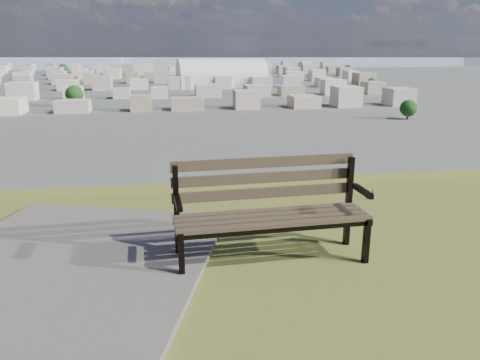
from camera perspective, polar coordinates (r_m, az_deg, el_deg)
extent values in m
cube|color=#483A29|center=(4.55, 4.58, -5.45)|extent=(1.96, 0.17, 0.04)
cube|color=#483A29|center=(4.67, 4.14, -4.88)|extent=(1.96, 0.17, 0.04)
cube|color=#483A29|center=(4.79, 3.72, -4.33)|extent=(1.96, 0.17, 0.04)
cube|color=#483A29|center=(4.91, 3.32, -3.80)|extent=(1.96, 0.17, 0.04)
cube|color=#483A29|center=(4.93, 3.09, -1.56)|extent=(1.96, 0.12, 0.11)
cube|color=#483A29|center=(4.91, 3.04, 0.29)|extent=(1.96, 0.12, 0.11)
cube|color=#483A29|center=(4.89, 2.99, 2.15)|extent=(1.96, 0.12, 0.11)
cube|color=black|center=(4.48, -7.16, -9.27)|extent=(0.06, 0.07, 0.48)
cube|color=black|center=(4.81, -7.73, -4.08)|extent=(0.06, 0.07, 1.00)
cube|color=black|center=(4.59, -7.48, -5.79)|extent=(0.08, 0.55, 0.05)
cube|color=black|center=(4.45, -7.55, -2.79)|extent=(0.07, 0.39, 0.05)
cube|color=black|center=(4.95, 15.14, -7.14)|extent=(0.06, 0.07, 0.48)
cube|color=black|center=(5.25, 13.10, -2.59)|extent=(0.06, 0.07, 1.00)
cube|color=black|center=(5.06, 14.23, -4.06)|extent=(0.08, 0.55, 0.05)
cube|color=black|center=(4.93, 14.71, -1.30)|extent=(0.07, 0.39, 0.05)
cube|color=black|center=(4.56, 4.61, -6.08)|extent=(1.96, 0.12, 0.04)
cube|color=black|center=(4.93, 3.28, -4.30)|extent=(1.96, 0.12, 0.04)
cube|color=#645C56|center=(4.78, -22.01, -11.42)|extent=(3.72, 4.48, 0.08)
cone|color=brown|center=(7.01, 15.89, -1.58)|extent=(0.08, 0.08, 0.18)
cube|color=silver|center=(315.06, -2.26, 11.84)|extent=(59.38, 30.28, 6.34)
cylinder|color=silver|center=(314.84, -2.27, 12.41)|extent=(59.38, 30.28, 24.09)
cube|color=beige|center=(212.68, -25.75, 8.25)|extent=(11.00, 11.00, 7.00)
cube|color=#AFA596|center=(207.25, -19.31, 8.77)|extent=(11.00, 11.00, 7.00)
cube|color=#BDA996|center=(204.52, -12.61, 9.19)|extent=(11.00, 11.00, 7.00)
cube|color=#B0B0B5|center=(204.58, -5.80, 9.50)|extent=(11.00, 11.00, 7.00)
cube|color=beige|center=(207.44, 0.93, 9.67)|extent=(11.00, 11.00, 7.00)
cube|color=#9F8F7A|center=(212.98, 7.39, 9.71)|extent=(11.00, 11.00, 7.00)
cube|color=beige|center=(221.00, 13.45, 9.64)|extent=(11.00, 11.00, 7.00)
cube|color=beige|center=(231.25, 19.03, 9.48)|extent=(11.00, 11.00, 7.00)
cube|color=#BDA996|center=(263.79, -25.34, 9.55)|extent=(11.00, 11.00, 7.00)
cube|color=#B0B0B5|center=(258.33, -20.16, 9.99)|extent=(11.00, 11.00, 7.00)
cube|color=beige|center=(255.01, -14.78, 10.37)|extent=(11.00, 11.00, 7.00)
cube|color=#9F8F7A|center=(253.93, -9.29, 10.66)|extent=(11.00, 11.00, 7.00)
cube|color=beige|center=(255.11, -3.80, 10.86)|extent=(11.00, 11.00, 7.00)
cube|color=beige|center=(258.52, 1.60, 10.96)|extent=(11.00, 11.00, 7.00)
cube|color=beige|center=(264.08, 6.82, 10.97)|extent=(11.00, 11.00, 7.00)
cube|color=#AFA596|center=(271.65, 11.78, 10.89)|extent=(11.00, 11.00, 7.00)
cube|color=#BDA996|center=(281.08, 16.44, 10.74)|extent=(11.00, 11.00, 7.00)
cube|color=#9F8F7A|center=(315.00, -25.07, 10.42)|extent=(11.00, 11.00, 7.00)
cube|color=beige|center=(309.51, -20.72, 10.81)|extent=(11.00, 11.00, 7.00)
cube|color=beige|center=(305.81, -16.24, 11.15)|extent=(11.00, 11.00, 7.00)
cube|color=beige|center=(303.96, -11.66, 11.43)|extent=(11.00, 11.00, 7.00)
cube|color=#AFA596|center=(304.00, -7.04, 11.64)|extent=(11.00, 11.00, 7.00)
cube|color=#BDA996|center=(305.93, -2.46, 11.77)|extent=(11.00, 11.00, 7.00)
cube|color=#B0B0B5|center=(309.72, 2.05, 11.83)|extent=(11.00, 11.00, 7.00)
cube|color=beige|center=(315.29, 6.43, 11.82)|extent=(11.00, 11.00, 7.00)
cube|color=#9F8F7A|center=(322.55, 10.62, 11.74)|extent=(11.00, 11.00, 7.00)
cube|color=beige|center=(331.40, 14.62, 11.61)|extent=(11.00, 11.00, 7.00)
cube|color=#AFA596|center=(366.28, -24.87, 11.05)|extent=(11.00, 11.00, 7.00)
cube|color=#BDA996|center=(360.76, -21.13, 11.40)|extent=(11.00, 11.00, 7.00)
cube|color=#B0B0B5|center=(356.79, -17.28, 11.71)|extent=(11.00, 11.00, 7.00)
cube|color=beige|center=(354.39, -13.36, 11.96)|extent=(11.00, 11.00, 7.00)
cube|color=#9F8F7A|center=(353.61, -9.40, 12.17)|extent=(11.00, 11.00, 7.00)
cube|color=beige|center=(354.46, -5.43, 12.32)|extent=(11.00, 11.00, 7.00)
cube|color=beige|center=(356.93, -1.49, 12.41)|extent=(11.00, 11.00, 7.00)
cube|color=beige|center=(360.98, 2.38, 12.45)|extent=(11.00, 11.00, 7.00)
cube|color=#AFA596|center=(366.55, 6.14, 12.43)|extent=(11.00, 11.00, 7.00)
cube|color=#BDA996|center=(373.59, 9.78, 12.36)|extent=(11.00, 11.00, 7.00)
cube|color=#B0B0B5|center=(382.01, 13.27, 12.25)|extent=(11.00, 11.00, 7.00)
cube|color=beige|center=(417.58, -24.72, 11.53)|extent=(11.00, 11.00, 7.00)
cube|color=beige|center=(412.06, -21.44, 11.84)|extent=(11.00, 11.00, 7.00)
cube|color=beige|center=(407.87, -18.07, 12.12)|extent=(11.00, 11.00, 7.00)
cube|color=#AFA596|center=(405.07, -14.64, 12.36)|extent=(11.00, 11.00, 7.00)
cube|color=#BDA996|center=(403.68, -11.17, 12.56)|extent=(11.00, 11.00, 7.00)
cube|color=#B0B0B5|center=(403.71, -7.68, 12.72)|extent=(11.00, 11.00, 7.00)
cube|color=beige|center=(405.17, -4.21, 12.83)|extent=(11.00, 11.00, 7.00)
cube|color=#9F8F7A|center=(408.03, -0.76, 12.89)|extent=(11.00, 11.00, 7.00)
cube|color=beige|center=(412.27, 2.62, 12.91)|extent=(11.00, 11.00, 7.00)
cube|color=beige|center=(417.86, 5.93, 12.89)|extent=(11.00, 11.00, 7.00)
cube|color=beige|center=(424.72, 9.14, 12.83)|extent=(11.00, 11.00, 7.00)
cube|color=#AFA596|center=(432.81, 12.23, 12.73)|extent=(11.00, 11.00, 7.00)
cube|color=beige|center=(468.91, -24.60, 11.90)|extent=(11.00, 11.00, 7.00)
cube|color=#9F8F7A|center=(463.38, -21.68, 12.18)|extent=(11.00, 11.00, 7.00)
cube|color=beige|center=(459.04, -18.69, 12.44)|extent=(11.00, 11.00, 7.00)
cube|color=beige|center=(455.92, -15.64, 12.66)|extent=(11.00, 11.00, 7.00)
cube|color=beige|center=(454.05, -12.56, 12.86)|extent=(11.00, 11.00, 7.00)
cube|color=#AFA596|center=(453.44, -9.45, 13.01)|extent=(11.00, 11.00, 7.00)
cube|color=#BDA996|center=(454.10, -6.35, 13.14)|extent=(11.00, 11.00, 7.00)
cube|color=#B0B0B5|center=(456.03, -3.25, 13.22)|extent=(11.00, 11.00, 7.00)
cube|color=beige|center=(459.20, -0.19, 13.26)|extent=(11.00, 11.00, 7.00)
cube|color=#9F8F7A|center=(463.60, 2.82, 13.27)|extent=(11.00, 11.00, 7.00)
cube|color=beige|center=(469.18, 5.76, 13.25)|extent=(11.00, 11.00, 7.00)
cube|color=beige|center=(475.92, 8.63, 13.19)|extent=(11.00, 11.00, 7.00)
cube|color=beige|center=(483.74, 11.41, 13.11)|extent=(11.00, 11.00, 7.00)
cube|color=#BDA996|center=(526.84, -27.07, 11.92)|extent=(11.00, 11.00, 7.00)
cube|color=#B0B0B5|center=(520.26, -24.50, 12.20)|extent=(11.00, 11.00, 7.00)
cube|color=beige|center=(514.72, -21.87, 12.46)|extent=(11.00, 11.00, 7.00)
cube|color=#9F8F7A|center=(510.25, -19.18, 12.69)|extent=(11.00, 11.00, 7.00)
cube|color=beige|center=(506.88, -16.44, 12.90)|extent=(11.00, 11.00, 7.00)
cube|color=beige|center=(504.63, -13.67, 13.09)|extent=(11.00, 11.00, 7.00)
cube|color=beige|center=(503.51, -10.88, 13.24)|extent=(11.00, 11.00, 7.00)
cube|color=#AFA596|center=(503.53, -8.07, 13.37)|extent=(11.00, 11.00, 7.00)
cube|color=#BDA996|center=(504.70, -5.27, 13.46)|extent=(11.00, 11.00, 7.00)
cube|color=#B0B0B5|center=(507.00, -2.49, 13.53)|extent=(11.00, 11.00, 7.00)
cube|color=beige|center=(510.43, 0.26, 13.56)|extent=(11.00, 11.00, 7.00)
cube|color=#9F8F7A|center=(514.94, 2.97, 13.56)|extent=(11.00, 11.00, 7.00)
cube|color=beige|center=(520.53, 5.63, 13.54)|extent=(11.00, 11.00, 7.00)
cube|color=beige|center=(527.15, 8.22, 13.48)|extent=(11.00, 11.00, 7.00)
cube|color=beige|center=(534.77, 10.75, 13.41)|extent=(11.00, 11.00, 7.00)
cube|color=#BDA996|center=(578.12, -26.77, 12.19)|extent=(11.00, 11.00, 7.00)
cube|color=#B0B0B5|center=(571.63, -24.43, 12.44)|extent=(11.00, 11.00, 7.00)
cube|color=beige|center=(566.08, -22.03, 12.68)|extent=(11.00, 11.00, 7.00)
cube|color=#9F8F7A|center=(561.50, -19.58, 12.90)|extent=(11.00, 11.00, 7.00)
cube|color=beige|center=(557.92, -17.10, 13.10)|extent=(11.00, 11.00, 7.00)
cube|color=beige|center=(555.36, -14.58, 13.27)|extent=(11.00, 11.00, 7.00)
cube|color=beige|center=(553.83, -12.04, 13.43)|extent=(11.00, 11.00, 7.00)
cube|color=#AFA596|center=(553.33, -9.49, 13.55)|extent=(11.00, 11.00, 7.00)
cube|color=#BDA996|center=(553.87, -6.94, 13.66)|extent=(11.00, 11.00, 7.00)
cube|color=#B0B0B5|center=(555.45, -4.39, 13.73)|extent=(11.00, 11.00, 7.00)
cube|color=beige|center=(558.06, -1.87, 13.78)|extent=(11.00, 11.00, 7.00)
cube|color=#9F8F7A|center=(561.68, 0.63, 13.80)|extent=(11.00, 11.00, 7.00)
cube|color=beige|center=(566.30, 3.10, 13.80)|extent=(11.00, 11.00, 7.00)
cube|color=beige|center=(571.89, 5.52, 13.77)|extent=(11.00, 11.00, 7.00)
cube|color=beige|center=(578.42, 7.88, 13.73)|extent=(11.00, 11.00, 7.00)
cube|color=#AFA596|center=(585.87, 10.20, 13.66)|extent=(11.00, 11.00, 7.00)
cylinder|color=#37241B|center=(188.12, 19.75, 7.30)|extent=(0.80, 0.80, 2.10)
sphere|color=black|center=(187.71, 19.84, 8.24)|extent=(6.30, 6.30, 6.30)
cylinder|color=#37241B|center=(227.76, -19.44, 8.80)|extent=(0.80, 0.80, 2.70)
sphere|color=black|center=(227.33, -19.54, 9.81)|extent=(8.10, 8.10, 8.10)
cylinder|color=#37241B|center=(312.59, 15.72, 10.82)|extent=(0.80, 0.80, 1.95)
sphere|color=black|center=(312.36, 15.76, 11.36)|extent=(5.85, 5.85, 5.85)
cylinder|color=#37241B|center=(408.17, -0.76, 12.56)|extent=(0.80, 0.80, 2.25)
sphere|color=black|center=(407.97, -0.76, 13.03)|extent=(6.75, 6.75, 6.75)
cylinder|color=#37241B|center=(472.09, -20.68, 12.08)|extent=(0.80, 0.80, 2.85)
sphere|color=black|center=(471.88, -20.73, 12.60)|extent=(8.55, 8.55, 8.55)
cylinder|color=#37241B|center=(519.87, -24.26, 11.97)|extent=(0.80, 0.80, 2.40)
sphere|color=black|center=(519.70, -24.30, 12.36)|extent=(7.20, 7.20, 7.20)
cylinder|color=#37241B|center=(306.64, -1.69, 11.33)|extent=(0.80, 0.80, 2.10)
sphere|color=black|center=(306.38, -1.70, 11.91)|extent=(6.30, 6.30, 6.30)
cylinder|color=#37241B|center=(456.65, 12.97, 12.57)|extent=(0.80, 0.80, 2.55)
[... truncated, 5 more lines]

